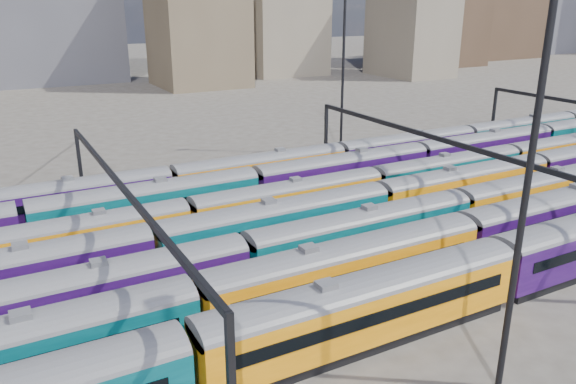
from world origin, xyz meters
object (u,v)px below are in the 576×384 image
rake_2 (459,207)px  mast_2 (533,142)px  rake_0 (499,262)px  rake_1 (557,210)px

rake_2 → mast_2: 24.44m
rake_0 → mast_2: bearing=-136.4°
mast_2 → rake_1: bearing=30.8°
rake_1 → rake_2: bearing=143.0°
mast_2 → rake_2: bearing=51.6°
rake_0 → rake_1: size_ratio=0.88×
rake_1 → rake_2: (-6.62, 5.00, -0.14)m
rake_1 → rake_2: 8.30m
rake_0 → rake_2: size_ratio=1.07×
mast_2 → rake_0: bearing=43.6°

